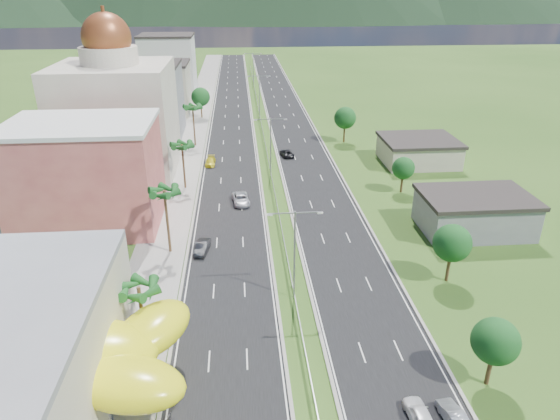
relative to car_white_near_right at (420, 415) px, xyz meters
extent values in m
plane|color=#2D5119|center=(-8.42, 8.78, -0.78)|extent=(500.00, 500.00, 0.00)
cube|color=black|center=(-15.92, 98.78, -0.76)|extent=(11.00, 260.00, 0.04)
cube|color=black|center=(-0.92, 98.78, -0.76)|extent=(11.00, 260.00, 0.04)
cube|color=gray|center=(-25.42, 98.78, -0.72)|extent=(7.00, 260.00, 0.12)
cube|color=gray|center=(-8.42, 80.78, -0.16)|extent=(0.08, 216.00, 0.28)
cube|color=gray|center=(-8.42, 182.78, -0.43)|extent=(0.10, 0.12, 0.70)
cylinder|color=gray|center=(-8.42, 18.78, 4.72)|extent=(0.20, 0.20, 11.00)
cube|color=gray|center=(-9.86, 18.78, 10.02)|extent=(2.88, 0.12, 0.12)
cube|color=gray|center=(-6.98, 18.78, 10.02)|extent=(2.88, 0.12, 0.12)
cube|color=silver|center=(-11.14, 18.78, 9.92)|extent=(0.60, 0.25, 0.18)
cube|color=silver|center=(-5.70, 18.78, 9.92)|extent=(0.60, 0.25, 0.18)
cylinder|color=gray|center=(-8.42, 58.78, 4.72)|extent=(0.20, 0.20, 11.00)
cube|color=gray|center=(-9.86, 58.78, 10.02)|extent=(2.88, 0.12, 0.12)
cube|color=gray|center=(-6.98, 58.78, 10.02)|extent=(2.88, 0.12, 0.12)
cube|color=silver|center=(-11.14, 58.78, 9.92)|extent=(0.60, 0.25, 0.18)
cube|color=silver|center=(-5.70, 58.78, 9.92)|extent=(0.60, 0.25, 0.18)
cylinder|color=gray|center=(-8.42, 103.78, 4.72)|extent=(0.20, 0.20, 11.00)
cube|color=gray|center=(-9.86, 103.78, 10.02)|extent=(2.88, 0.12, 0.12)
cube|color=gray|center=(-6.98, 103.78, 10.02)|extent=(2.88, 0.12, 0.12)
cube|color=silver|center=(-11.14, 103.78, 9.92)|extent=(0.60, 0.25, 0.18)
cube|color=silver|center=(-5.70, 103.78, 9.92)|extent=(0.60, 0.25, 0.18)
cylinder|color=gray|center=(-8.42, 148.78, 4.72)|extent=(0.20, 0.20, 11.00)
cube|color=gray|center=(-9.86, 148.78, 10.02)|extent=(2.88, 0.12, 0.12)
cube|color=gray|center=(-6.98, 148.78, 10.02)|extent=(2.88, 0.12, 0.12)
cube|color=silver|center=(-11.14, 148.78, 9.92)|extent=(0.60, 0.25, 0.18)
cube|color=silver|center=(-5.70, 148.78, 9.92)|extent=(0.60, 0.25, 0.18)
cylinder|color=gray|center=(-32.42, 6.78, 1.22)|extent=(0.50, 0.50, 4.00)
cylinder|color=gray|center=(-25.42, 1.78, 1.22)|extent=(0.50, 0.50, 4.00)
cylinder|color=gray|center=(-23.42, 6.78, 1.22)|extent=(0.50, 0.50, 4.00)
cube|color=#B34C49|center=(-36.42, 40.78, 6.72)|extent=(20.00, 15.00, 15.00)
cube|color=#BEB29D|center=(-36.42, 63.78, 9.22)|extent=(20.00, 20.00, 20.00)
cylinder|color=#BEB29D|center=(-36.42, 63.78, 20.72)|extent=(10.00, 10.00, 3.00)
sphere|color=brown|center=(-36.42, 63.78, 23.72)|extent=(8.40, 8.40, 8.40)
cube|color=slate|center=(-35.42, 88.78, 7.22)|extent=(16.00, 15.00, 16.00)
cube|color=#B5AB95|center=(-35.42, 110.78, 5.72)|extent=(16.00, 15.00, 13.00)
cube|color=silver|center=(-35.42, 133.78, 8.22)|extent=(16.00, 15.00, 18.00)
cube|color=slate|center=(19.58, 33.78, 1.72)|extent=(15.00, 10.00, 5.00)
cube|color=#B5AB95|center=(21.58, 63.78, 1.42)|extent=(14.00, 12.00, 4.40)
cylinder|color=#47301C|center=(-23.92, 10.78, 2.97)|extent=(0.36, 0.36, 7.50)
cylinder|color=#47301C|center=(-23.92, 30.78, 3.72)|extent=(0.36, 0.36, 9.00)
cylinder|color=#47301C|center=(-23.92, 53.78, 3.22)|extent=(0.36, 0.36, 8.00)
cylinder|color=#47301C|center=(-23.92, 78.78, 3.62)|extent=(0.36, 0.36, 8.80)
cylinder|color=#47301C|center=(-23.92, 103.78, 1.67)|extent=(0.40, 0.40, 4.90)
sphere|color=#1A541F|center=(-23.92, 103.78, 4.82)|extent=(4.90, 4.90, 4.90)
cylinder|color=#47301C|center=(7.58, 3.78, 1.32)|extent=(0.40, 0.40, 4.20)
sphere|color=#1A541F|center=(7.58, 3.78, 4.02)|extent=(4.20, 4.20, 4.20)
cylinder|color=#47301C|center=(10.58, 20.78, 1.49)|extent=(0.40, 0.40, 4.55)
sphere|color=#1A541F|center=(10.58, 20.78, 4.42)|extent=(4.55, 4.55, 4.55)
cylinder|color=#47301C|center=(13.58, 48.78, 1.14)|extent=(0.40, 0.40, 3.85)
sphere|color=#1A541F|center=(13.58, 48.78, 3.62)|extent=(3.85, 3.85, 3.85)
cylinder|color=#47301C|center=(9.58, 78.78, 1.67)|extent=(0.40, 0.40, 4.90)
sphere|color=#1A541F|center=(9.58, 78.78, 4.82)|extent=(4.90, 4.90, 4.90)
imported|color=black|center=(-19.60, 30.38, -0.02)|extent=(2.24, 4.56, 1.44)
imported|color=#B2B4BA|center=(-14.19, 46.21, 0.01)|extent=(3.08, 5.68, 1.51)
imported|color=gold|center=(-20.02, 65.75, -0.06)|extent=(2.06, 4.75, 1.36)
imported|color=white|center=(0.00, 0.00, 0.00)|extent=(1.98, 4.44, 1.48)
imported|color=#97999E|center=(2.76, -0.31, -0.07)|extent=(1.83, 4.21, 1.35)
imported|color=black|center=(-4.35, 69.85, -0.08)|extent=(3.00, 5.09, 1.33)
imported|color=black|center=(-20.72, 1.58, -0.20)|extent=(0.67, 1.73, 1.08)
camera|label=1|loc=(-14.07, -29.21, 32.59)|focal=32.00mm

